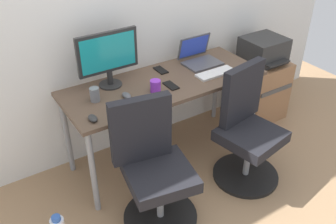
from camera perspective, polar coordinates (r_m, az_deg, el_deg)
name	(u,v)px	position (r m, az deg, el deg)	size (l,w,h in m)	color
ground_plane	(165,155)	(3.39, -0.46, -6.56)	(5.28, 5.28, 0.00)	#9E7A56
back_wall	(138,0)	(3.08, -4.66, 16.72)	(4.40, 0.04, 2.60)	white
desk	(165,89)	(3.00, -0.52, 3.48)	(1.63, 0.63, 0.75)	brown
office_chair_left	(154,170)	(2.60, -2.21, -8.83)	(0.54, 0.54, 0.94)	black
office_chair_right	(247,131)	(3.02, 11.90, -2.82)	(0.54, 0.54, 0.94)	black
side_cabinet	(258,88)	(3.90, 13.52, 3.51)	(0.45, 0.48, 0.60)	#996B47
printer	(263,50)	(3.72, 14.35, 9.14)	(0.38, 0.40, 0.24)	#2D2D2D
desktop_monitor	(108,56)	(2.84, -9.14, 8.50)	(0.48, 0.18, 0.43)	#262626
open_laptop	(199,56)	(3.28, 4.74, 8.44)	(0.31, 0.27, 0.22)	#4C4C51
keyboard_by_monitor	(137,107)	(2.63, -4.82, 0.73)	(0.34, 0.12, 0.02)	#515156
keyboard_by_laptop	(216,73)	(3.10, 7.28, 5.91)	(0.34, 0.12, 0.02)	silver
mouse_by_monitor	(93,118)	(2.54, -11.41, -0.92)	(0.06, 0.10, 0.03)	#2D2D2D
mouse_by_laptop	(127,95)	(2.76, -6.35, 2.54)	(0.06, 0.10, 0.03)	#515156
coffee_mug	(155,86)	(2.81, -1.93, 3.99)	(0.08, 0.08, 0.09)	purple
pen_cup	(95,94)	(2.73, -11.11, 2.64)	(0.07, 0.07, 0.10)	slate
phone_near_laptop	(171,86)	(2.90, 0.39, 4.04)	(0.07, 0.14, 0.01)	black
phone_near_monitor	(161,70)	(3.14, -1.12, 6.41)	(0.07, 0.14, 0.01)	black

